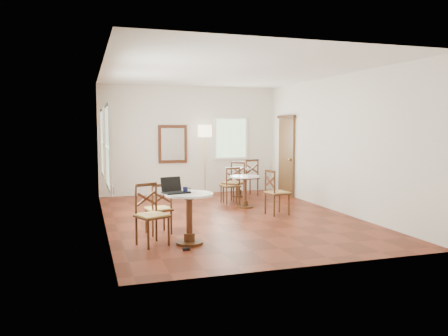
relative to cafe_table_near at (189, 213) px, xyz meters
name	(u,v)px	position (x,y,z in m)	size (l,w,h in m)	color
ground	(228,217)	(1.27, 1.88, -0.51)	(7.00, 7.00, 0.00)	maroon
room_shell	(222,126)	(1.21, 2.15, 1.38)	(5.02, 7.02, 3.01)	silver
cafe_table_near	(189,213)	(0.00, 0.00, 0.00)	(0.78, 0.78, 0.82)	#422410
cafe_table_mid	(245,188)	(1.97, 2.80, -0.05)	(0.70, 0.70, 0.74)	#422410
cafe_table_back	(239,179)	(2.38, 4.42, -0.03)	(0.74, 0.74, 0.78)	#422410
chair_near_a	(159,209)	(-0.36, 0.82, -0.06)	(0.49, 0.49, 0.90)	#422410
chair_near_b	(151,215)	(-0.59, 0.13, -0.02)	(0.59, 0.59, 0.98)	#422410
chair_mid_a	(231,185)	(1.82, 3.41, -0.06)	(0.45, 0.45, 0.90)	#422410
chair_mid_b	(276,192)	(2.32, 1.80, -0.03)	(0.50, 0.50, 0.97)	#422410
chair_back_a	(249,177)	(2.69, 4.46, -0.01)	(0.55, 0.55, 1.00)	#422410
chair_back_b	(234,182)	(1.98, 3.57, -0.01)	(0.65, 0.65, 1.01)	#422410
floor_lamp	(205,136)	(1.61, 5.03, 1.13)	(0.38, 0.38, 1.93)	#BF8C3F
laptop	(173,189)	(-0.24, 0.11, 0.38)	(0.41, 0.36, 0.25)	black
mouse	(189,192)	(-0.01, -0.02, 0.33)	(0.09, 0.06, 0.03)	black
navy_mug	(186,190)	(-0.04, 0.05, 0.36)	(0.13, 0.08, 0.10)	black
water_glass	(189,190)	(0.00, 0.00, 0.36)	(0.06, 0.06, 0.10)	white
power_adapter	(186,249)	(-0.14, -0.35, -0.49)	(0.10, 0.06, 0.04)	black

